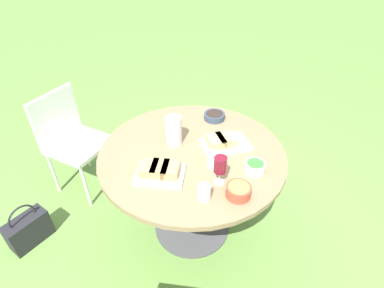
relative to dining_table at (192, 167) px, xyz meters
The scene contains 13 objects.
ground_plane 0.63m from the dining_table, ahead, with size 40.00×40.00×0.00m, color #668E42.
dining_table is the anchor object (origin of this frame).
chair_near_left 1.15m from the dining_table, 81.39° to the right, with size 0.50×0.48×0.89m.
water_pitcher 0.28m from the dining_table, 92.77° to the right, with size 0.12×0.11×0.20m.
wine_glass 0.42m from the dining_table, 64.06° to the left, with size 0.07×0.07×0.18m.
platter_bread_main 0.34m from the dining_table, ahead, with size 0.32×0.35×0.08m.
platter_charcuterie 0.27m from the dining_table, 141.88° to the left, with size 0.37×0.35×0.08m.
bowl_fries 0.49m from the dining_table, 68.60° to the left, with size 0.14×0.14×0.07m.
bowl_salad 0.45m from the dining_table, 99.11° to the left, with size 0.12×0.12×0.06m.
bowl_olives 0.46m from the dining_table, 167.13° to the right, with size 0.16×0.16×0.05m.
cup_water_near 0.27m from the dining_table, 75.15° to the left, with size 0.06×0.06×0.11m.
cup_water_far 0.45m from the dining_table, 44.76° to the left, with size 0.07×0.07×0.09m.
handbag 1.32m from the dining_table, 48.11° to the right, with size 0.30×0.14×0.37m.
Camera 1 is at (1.24, 0.90, 1.97)m, focal length 28.00 mm.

